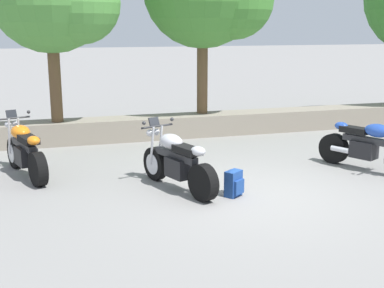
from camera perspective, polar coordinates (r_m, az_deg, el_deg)
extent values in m
plane|color=gray|center=(8.73, 7.10, -5.57)|extent=(120.00, 120.00, 0.00)
cube|color=gray|center=(13.06, -1.20, 2.10)|extent=(36.00, 0.80, 0.55)
cylinder|color=black|center=(10.73, -19.42, -0.95)|extent=(0.33, 0.63, 0.62)
cylinder|color=black|center=(9.39, -17.04, -2.75)|extent=(0.37, 0.65, 0.62)
cylinder|color=silver|center=(10.73, -19.42, -0.95)|extent=(0.27, 0.42, 0.38)
cube|color=black|center=(9.98, -18.27, -1.30)|extent=(0.46, 0.56, 0.34)
cube|color=#2D2D30|center=(10.03, -18.51, -0.07)|extent=(0.48, 1.09, 0.12)
ellipsoid|color=orange|center=(10.13, -18.85, 1.30)|extent=(0.49, 0.60, 0.26)
cube|color=black|center=(9.69, -18.03, 0.48)|extent=(0.42, 0.61, 0.12)
ellipsoid|color=orange|center=(9.40, -17.51, 0.39)|extent=(0.30, 0.34, 0.16)
cylinder|color=#2D2D30|center=(10.51, -19.60, 2.77)|extent=(0.64, 0.24, 0.04)
sphere|color=silver|center=(10.65, -20.11, 2.09)|extent=(0.13, 0.13, 0.13)
sphere|color=silver|center=(10.68, -19.39, 2.19)|extent=(0.13, 0.13, 0.13)
cube|color=#26282D|center=(10.59, -19.77, 3.17)|extent=(0.22, 0.15, 0.18)
cylinder|color=silver|center=(9.64, -16.60, -1.99)|extent=(0.22, 0.40, 0.11)
cylinder|color=silver|center=(10.59, -19.98, 0.83)|extent=(0.09, 0.17, 0.73)
cylinder|color=silver|center=(10.63, -19.05, 0.95)|extent=(0.09, 0.17, 0.73)
sphere|color=#2D2D30|center=(10.53, -18.02, 3.47)|extent=(0.07, 0.07, 0.07)
cylinder|color=black|center=(9.36, -4.17, -2.23)|extent=(0.35, 0.63, 0.62)
cylinder|color=black|center=(8.23, 1.27, -4.38)|extent=(0.39, 0.64, 0.62)
cylinder|color=silver|center=(9.36, -4.17, -2.23)|extent=(0.28, 0.42, 0.38)
cube|color=black|center=(8.72, -1.44, -2.68)|extent=(0.47, 0.56, 0.34)
cube|color=#2D2D30|center=(8.74, -1.83, -1.28)|extent=(0.52, 1.08, 0.12)
ellipsoid|color=#BCBCC1|center=(8.81, -2.40, 0.30)|extent=(0.50, 0.61, 0.26)
cube|color=black|center=(8.44, -0.55, -0.68)|extent=(0.44, 0.62, 0.12)
ellipsoid|color=#BCBCC1|center=(8.20, 0.69, -0.81)|extent=(0.30, 0.34, 0.16)
cylinder|color=#2D2D30|center=(9.13, -3.97, 2.02)|extent=(0.63, 0.26, 0.04)
sphere|color=silver|center=(9.23, -4.80, 1.25)|extent=(0.13, 0.13, 0.13)
sphere|color=silver|center=(9.31, -4.07, 1.36)|extent=(0.13, 0.13, 0.13)
cube|color=#26282D|center=(9.20, -4.32, 2.49)|extent=(0.22, 0.16, 0.18)
cylinder|color=silver|center=(8.49, 1.13, -3.47)|extent=(0.24, 0.39, 0.11)
cylinder|color=silver|center=(9.19, -4.54, -0.21)|extent=(0.10, 0.17, 0.73)
cylinder|color=silver|center=(9.28, -3.61, -0.05)|extent=(0.10, 0.17, 0.73)
sphere|color=#2D2D30|center=(8.92, -5.46, 2.38)|extent=(0.07, 0.07, 0.07)
sphere|color=#2D2D30|center=(9.24, -2.29, 2.81)|extent=(0.07, 0.07, 0.07)
cylinder|color=black|center=(10.88, 15.75, -0.49)|extent=(0.44, 0.63, 0.62)
cube|color=black|center=(10.54, 18.88, -0.59)|extent=(0.50, 0.57, 0.34)
cube|color=#2D2D30|center=(10.45, 19.44, 0.38)|extent=(0.62, 1.05, 0.12)
ellipsoid|color=#2347A8|center=(10.34, 20.27, 1.43)|extent=(0.54, 0.62, 0.26)
cube|color=black|center=(10.57, 17.94, 1.52)|extent=(0.48, 0.62, 0.12)
ellipsoid|color=#2347A8|center=(10.71, 16.56, 1.98)|extent=(0.32, 0.35, 0.16)
cylinder|color=silver|center=(10.62, 16.42, -0.59)|extent=(0.27, 0.39, 0.11)
cube|color=navy|center=(8.50, 4.71, -4.47)|extent=(0.35, 0.32, 0.44)
cube|color=navy|center=(8.46, 5.35, -4.87)|extent=(0.22, 0.18, 0.24)
ellipsoid|color=navy|center=(8.44, 4.74, -3.12)|extent=(0.33, 0.30, 0.08)
cube|color=#10244B|center=(8.62, 4.43, -4.08)|extent=(0.06, 0.05, 0.37)
cube|color=#10244B|center=(8.49, 3.81, -4.35)|extent=(0.06, 0.05, 0.37)
cylinder|color=brown|center=(12.40, -15.24, 6.92)|extent=(0.28, 0.28, 1.97)
sphere|color=#4C8E3D|center=(11.95, -12.58, 15.30)|extent=(1.83, 1.83, 1.83)
cylinder|color=brown|center=(13.19, 1.17, 7.92)|extent=(0.28, 0.28, 2.05)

